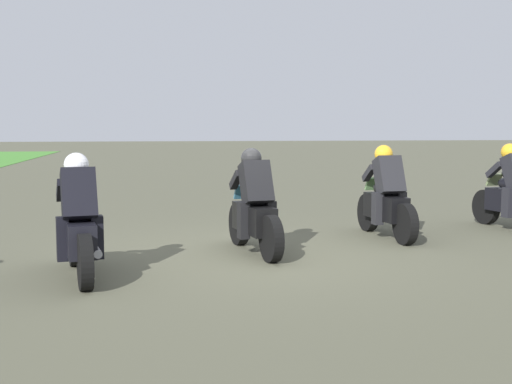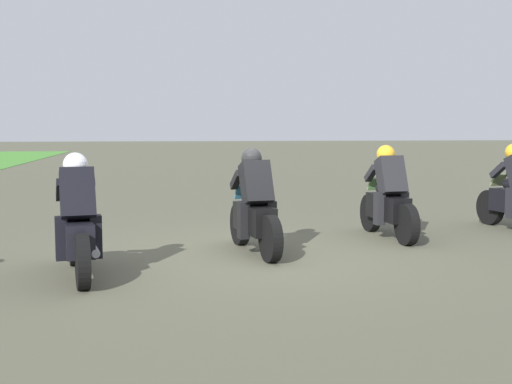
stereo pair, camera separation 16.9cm
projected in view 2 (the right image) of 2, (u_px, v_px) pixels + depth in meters
The scene contains 4 objects.
ground_plane at pixel (257, 255), 9.66m from camera, with size 120.00×120.00×0.00m, color #50503E.
rider_lane_b at pixel (388, 200), 11.01m from camera, with size 2.04×0.58×1.51m.
rider_lane_c at pixel (254, 210), 9.73m from camera, with size 2.02×0.64×1.51m.
rider_lane_d at pixel (78, 226), 8.24m from camera, with size 2.02×0.65×1.51m.
Camera 2 is at (-9.46, 1.07, 1.87)m, focal length 47.66 mm.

